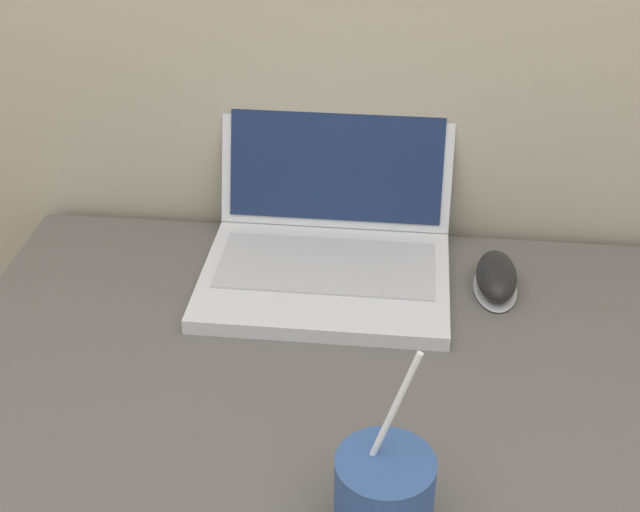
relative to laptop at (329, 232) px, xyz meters
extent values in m
cube|color=silver|center=(0.00, -0.06, -0.04)|extent=(0.33, 0.25, 0.02)
cube|color=#B7B7BC|center=(0.00, -0.04, -0.03)|extent=(0.29, 0.14, 0.00)
cube|color=silver|center=(0.00, 0.10, 0.08)|extent=(0.33, 0.08, 0.22)
cube|color=#19284C|center=(0.00, 0.10, 0.08)|extent=(0.30, 0.07, 0.19)
cylinder|color=#33518C|center=(0.10, -0.45, -0.01)|extent=(0.09, 0.09, 0.09)
cylinder|color=black|center=(0.10, -0.45, 0.03)|extent=(0.08, 0.08, 0.01)
cylinder|color=white|center=(0.09, -0.44, 0.06)|extent=(0.06, 0.02, 0.17)
ellipsoid|color=#B2B2B7|center=(0.22, -0.04, -0.05)|extent=(0.06, 0.12, 0.01)
ellipsoid|color=black|center=(0.22, -0.04, -0.03)|extent=(0.05, 0.11, 0.04)
camera|label=1|loc=(0.10, -1.03, 0.61)|focal=50.00mm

